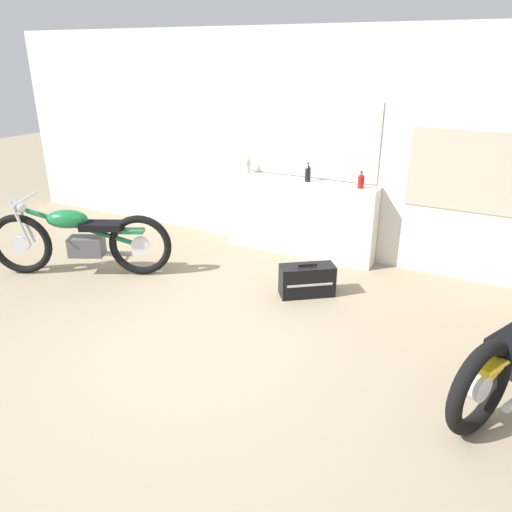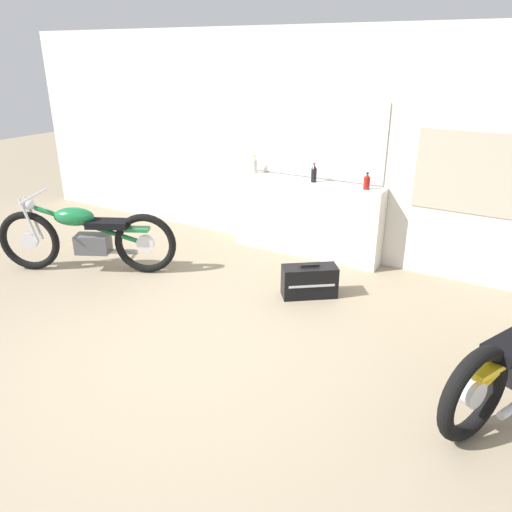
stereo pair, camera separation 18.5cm
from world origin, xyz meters
name	(u,v)px [view 1 (the left image)]	position (x,y,z in m)	size (l,w,h in m)	color
ground_plane	(174,365)	(0.00, 0.00, 0.00)	(24.00, 24.00, 0.00)	gray
wall_back	(315,146)	(0.01, 3.06, 1.40)	(10.00, 0.07, 2.80)	silver
sill_counter	(300,217)	(-0.09, 2.89, 0.50)	(1.99, 0.28, 0.99)	silver
bottle_leftmost	(248,165)	(-0.87, 2.90, 1.10)	(0.07, 0.07, 0.24)	#B7B2A8
bottle_left_center	(308,173)	(0.01, 2.85, 1.10)	(0.07, 0.07, 0.24)	black
bottle_center	(361,181)	(0.69, 2.85, 1.08)	(0.08, 0.08, 0.20)	maroon
motorcycle_green	(80,239)	(-2.12, 1.04, 0.45)	(1.99, 1.08, 0.95)	black
hard_case_black	(307,280)	(0.49, 1.79, 0.17)	(0.62, 0.55, 0.37)	black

